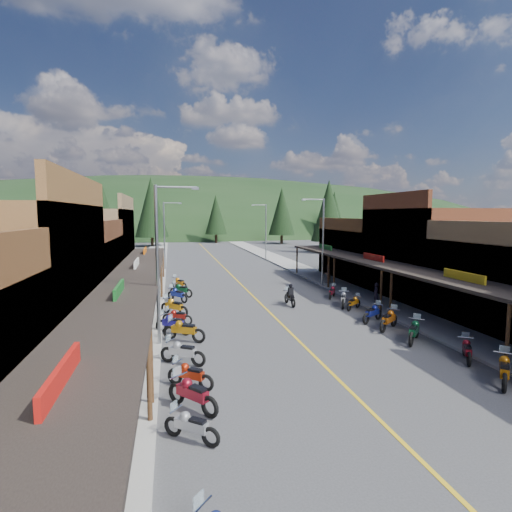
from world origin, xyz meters
TOP-DOWN VIEW (x-y plane):
  - ground at (0.00, 0.00)m, footprint 220.00×220.00m
  - centerline at (0.00, 20.00)m, footprint 0.15×90.00m
  - sidewalk_west at (-8.70, 20.00)m, footprint 3.40×94.00m
  - sidewalk_east at (8.70, 20.00)m, footprint 3.40×94.00m
  - shop_west_2 at (-13.75, 1.70)m, footprint 10.90×9.00m
  - shop_west_3 at (-13.78, 11.30)m, footprint 10.90×10.20m
  - shop_east_2 at (13.78, 1.70)m, footprint 10.90×9.00m
  - shop_east_3 at (13.75, 11.30)m, footprint 10.90×10.20m
  - streetlight_0 at (-6.95, -6.00)m, footprint 2.16×0.18m
  - streetlight_1 at (-6.95, 22.00)m, footprint 2.16×0.18m
  - streetlight_2 at (6.95, 8.00)m, footprint 2.16×0.18m
  - streetlight_3 at (6.95, 30.00)m, footprint 2.16×0.18m
  - ridge_hill at (0.00, 135.00)m, footprint 310.00×140.00m
  - pine_1 at (-24.00, 70.00)m, footprint 5.88×5.88m
  - pine_2 at (-10.00, 58.00)m, footprint 6.72×6.72m
  - pine_3 at (4.00, 66.00)m, footprint 5.04×5.04m
  - pine_4 at (18.00, 60.00)m, footprint 5.88×5.88m
  - pine_5 at (34.00, 72.00)m, footprint 6.72×6.72m
  - pine_6 at (46.00, 64.00)m, footprint 5.04×5.04m
  - pine_7 at (-32.00, 76.00)m, footprint 5.88×5.88m
  - pine_8 at (-22.00, 40.00)m, footprint 4.48×4.48m
  - pine_9 at (24.00, 45.00)m, footprint 4.93×4.93m
  - pine_10 at (-18.00, 50.00)m, footprint 5.38×5.38m
  - pine_11 at (20.00, 38.00)m, footprint 5.82×5.82m
  - bike_west_1 at (-5.98, -14.86)m, footprint 1.84×1.63m
  - bike_west_2 at (-5.85, -12.99)m, footprint 2.03×2.23m
  - bike_west_3 at (-5.83, -11.19)m, footprint 1.99×1.73m
  - bike_west_4 at (-6.03, -8.72)m, footprint 2.22×1.78m
  - bike_west_5 at (-5.86, -5.51)m, footprint 2.41×1.84m
  - bike_west_6 at (-6.40, -4.00)m, footprint 2.23×1.84m
  - bike_west_7 at (-6.15, -2.15)m, footprint 1.96×1.39m
  - bike_west_8 at (-6.30, 0.02)m, footprint 2.16×2.23m
  - bike_west_9 at (-6.02, 4.16)m, footprint 1.91×2.15m
  - bike_west_10 at (-5.69, 5.98)m, footprint 2.11×2.00m
  - bike_west_11 at (-5.75, 9.28)m, footprint 1.75×2.20m
  - bike_east_2 at (6.05, -13.48)m, footprint 2.11×2.20m
  - bike_east_3 at (6.47, -11.01)m, footprint 1.62×2.02m
  - bike_east_4 at (5.73, -8.14)m, footprint 2.14×2.22m
  - bike_east_5 at (5.66, -5.81)m, footprint 2.28×2.03m
  - bike_east_6 at (5.57, -4.10)m, footprint 2.19×1.77m
  - bike_east_7 at (5.89, -0.89)m, footprint 1.84×1.62m
  - bike_east_8 at (5.56, 0.06)m, footprint 1.63×2.28m
  - bike_east_9 at (5.94, 3.02)m, footprint 1.58×1.90m
  - rider_on_bike at (1.94, 1.25)m, footprint 0.78×2.16m
  - pedestrian_east_a at (7.81, -0.45)m, footprint 0.45×0.62m
  - pedestrian_east_b at (8.02, 9.00)m, footprint 0.91×0.67m

SIDE VIEW (x-z plane):
  - ground at x=0.00m, z-range 0.00..0.00m
  - ridge_hill at x=0.00m, z-range -30.00..30.00m
  - centerline at x=0.00m, z-range 0.00..0.01m
  - sidewalk_west at x=-8.70m, z-range 0.00..0.15m
  - sidewalk_east at x=8.70m, z-range 0.00..0.15m
  - bike_east_7 at x=5.89m, z-range 0.00..1.06m
  - bike_west_1 at x=-5.98m, z-range 0.00..1.06m
  - bike_east_9 at x=5.94m, z-range 0.00..1.07m
  - bike_west_7 at x=-6.15m, z-range 0.00..1.07m
  - bike_east_3 at x=6.47m, z-range 0.00..1.13m
  - bike_west_3 at x=-5.83m, z-range 0.00..1.14m
  - bike_east_6 at x=5.57m, z-range 0.00..1.23m
  - bike_west_11 at x=-5.75m, z-range 0.00..1.23m
  - bike_west_9 at x=-6.02m, z-range 0.00..1.24m
  - bike_west_4 at x=-6.03m, z-range 0.00..1.24m
  - bike_west_10 at x=-5.69m, z-range 0.00..1.25m
  - bike_east_8 at x=5.56m, z-range 0.00..1.25m
  - bike_west_6 at x=-6.40m, z-range 0.00..1.26m
  - bike_west_2 at x=-5.85m, z-range 0.00..1.30m
  - rider_on_bike at x=1.94m, z-range -0.16..1.47m
  - bike_east_2 at x=6.05m, z-range 0.00..1.31m
  - bike_east_5 at x=5.66m, z-range 0.00..1.31m
  - bike_east_4 at x=5.73m, z-range 0.00..1.32m
  - bike_west_8 at x=-6.30m, z-range 0.00..1.33m
  - bike_west_5 at x=-5.86m, z-range 0.00..1.34m
  - pedestrian_east_a at x=7.81m, z-range 0.15..1.73m
  - pedestrian_east_b at x=8.02m, z-range 0.15..1.84m
  - shop_east_3 at x=13.75m, z-range -0.57..5.63m
  - shop_west_2 at x=-13.75m, z-range -0.57..5.63m
  - shop_east_2 at x=13.78m, z-range -0.58..7.62m
  - shop_west_3 at x=-13.78m, z-range -0.58..7.62m
  - streetlight_0 at x=-6.95m, z-range 0.46..8.46m
  - streetlight_1 at x=-6.95m, z-range 0.46..8.46m
  - streetlight_2 at x=6.95m, z-range 0.46..8.46m
  - streetlight_3 at x=6.95m, z-range 0.46..8.46m
  - pine_8 at x=-22.00m, z-range 0.98..10.98m
  - pine_9 at x=24.00m, z-range 0.98..11.78m
  - pine_3 at x=4.00m, z-range 0.98..11.98m
  - pine_6 at x=46.00m, z-range 0.98..11.98m
  - pine_10 at x=-18.00m, z-range 0.98..12.58m
  - pine_11 at x=20.00m, z-range 0.99..13.39m
  - pine_1 at x=-24.00m, z-range 0.99..13.49m
  - pine_4 at x=18.00m, z-range 0.99..13.49m
  - pine_7 at x=-32.00m, z-range 0.99..13.49m
  - pine_2 at x=-10.00m, z-range 0.99..14.99m
  - pine_5 at x=34.00m, z-range 0.99..14.99m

